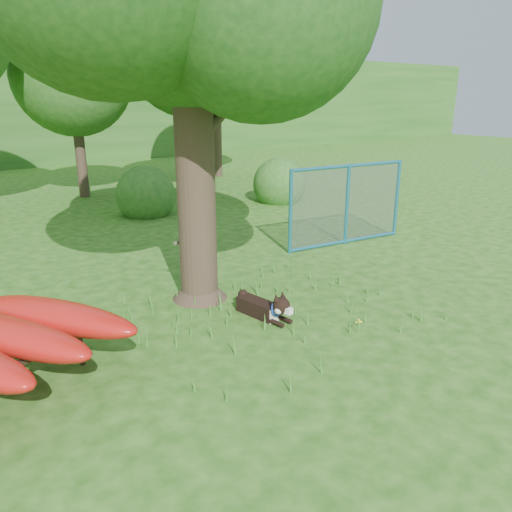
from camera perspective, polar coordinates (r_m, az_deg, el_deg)
ground at (r=7.61m, az=4.43°, el=-9.69°), size 80.00×80.00×0.00m
wooden_post at (r=9.27m, az=-8.41°, el=-0.56°), size 0.32×0.12×1.15m
husky_dog at (r=8.24m, az=1.15°, el=-5.89°), size 0.41×1.23×0.55m
fence_section at (r=12.37m, az=10.36°, el=5.80°), size 3.33×0.59×3.27m
wildflower_clump at (r=7.91m, az=11.67°, el=-7.46°), size 0.10×0.09×0.22m
bg_tree_c at (r=18.96m, az=-20.26°, el=18.67°), size 4.00×4.00×6.12m
bg_tree_d at (r=18.67m, az=-7.43°, el=22.60°), size 4.80×4.80×7.50m
bg_tree_e at (r=22.81m, az=-4.63°, el=22.18°), size 4.60×4.60×7.55m
shrub_right at (r=17.41m, az=2.64°, el=6.24°), size 1.80×1.80×1.80m
shrub_mid at (r=15.82m, az=-12.34°, el=4.66°), size 1.80×1.80×1.80m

